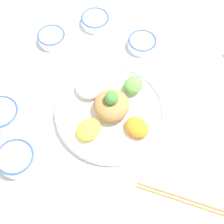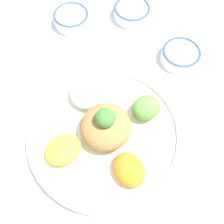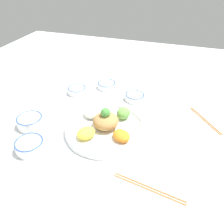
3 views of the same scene
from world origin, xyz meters
TOP-DOWN VIEW (x-y plane):
  - ground_plane at (0.00, 0.00)m, footprint 2.40×2.40m
  - salad_platter at (0.04, 0.03)m, footprint 0.35×0.35m
  - sauce_bowl_red at (-0.02, -0.25)m, footprint 0.10×0.10m
  - rice_bowl_plain at (0.16, -0.32)m, footprint 0.10×0.10m
  - sauce_bowl_far at (0.29, -0.22)m, footprint 0.10×0.10m

SIDE VIEW (x-z plane):
  - ground_plane at x=0.00m, z-range 0.00..0.00m
  - rice_bowl_plain at x=0.16m, z-range 0.00..0.04m
  - sauce_bowl_red at x=-0.02m, z-range 0.00..0.04m
  - sauce_bowl_far at x=0.29m, z-range 0.00..0.04m
  - salad_platter at x=0.04m, z-range -0.03..0.08m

